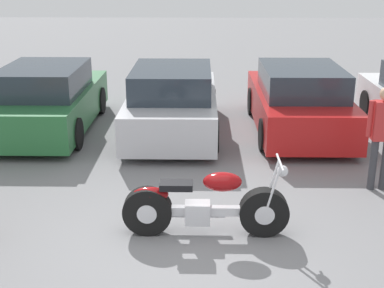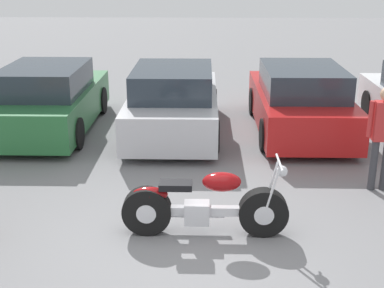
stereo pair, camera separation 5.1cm
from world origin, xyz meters
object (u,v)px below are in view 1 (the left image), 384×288
at_px(parked_car_red, 299,101).
at_px(parked_car_green, 48,100).
at_px(parked_car_silver, 173,102).
at_px(person_standing, 383,130).
at_px(motorcycle, 204,206).

bearing_deg(parked_car_red, parked_car_green, -179.86).
bearing_deg(parked_car_silver, person_standing, -40.39).
relative_size(parked_car_silver, parked_car_red, 1.00).
distance_m(motorcycle, parked_car_red, 5.15).
relative_size(motorcycle, parked_car_silver, 0.53).
height_order(parked_car_green, parked_car_red, same).
relative_size(parked_car_green, parked_car_silver, 1.00).
distance_m(motorcycle, person_standing, 3.31).
relative_size(motorcycle, parked_car_red, 0.53).
bearing_deg(parked_car_silver, motorcycle, -81.83).
bearing_deg(person_standing, motorcycle, -150.97).
bearing_deg(motorcycle, person_standing, 29.03).
xyz_separation_m(parked_car_silver, person_standing, (3.50, -2.98, 0.34)).
bearing_deg(parked_car_silver, parked_car_green, 177.07).
bearing_deg(motorcycle, parked_car_silver, 98.17).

